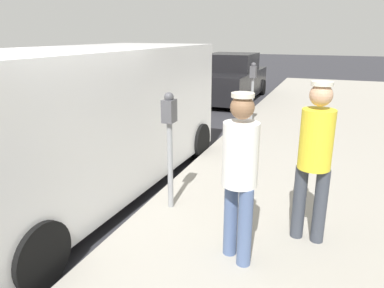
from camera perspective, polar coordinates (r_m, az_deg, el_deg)
name	(u,v)px	position (r m, az deg, el deg)	size (l,w,h in m)	color
ground_plane	(51,225)	(5.07, -21.40, -11.78)	(80.00, 80.00, 0.00)	#2D2D33
sidewalk_slab	(346,286)	(3.93, 23.17, -19.89)	(5.00, 32.00, 0.15)	#9E998E
parking_meter_near	(170,131)	(4.49, -3.57, 2.00)	(0.14, 0.18, 1.52)	gray
parking_meter_far	(253,83)	(9.12, 9.57, 9.54)	(0.14, 0.18, 1.52)	gray
pedestrian_in_white	(240,169)	(3.44, 7.57, -3.97)	(0.34, 0.34, 1.70)	#4C608C
pedestrian_in_yellow	(315,153)	(3.96, 18.86, -1.37)	(0.36, 0.34, 1.75)	#383D47
parked_van	(87,118)	(5.56, -16.23, 4.02)	(2.27, 5.26, 2.15)	white
parked_sedan_ahead	(230,79)	(13.28, 6.03, 10.12)	(1.95, 4.41, 1.65)	black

